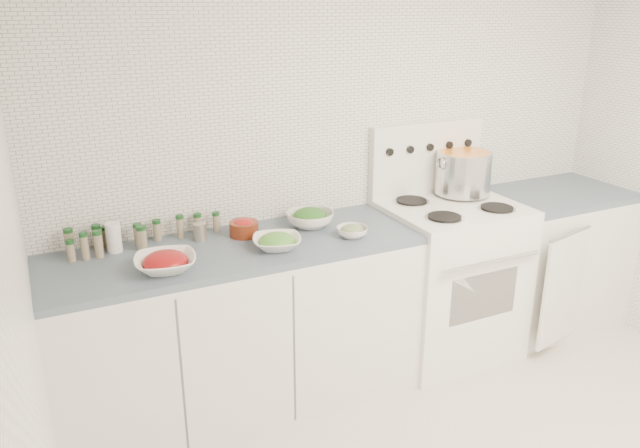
{
  "coord_description": "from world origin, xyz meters",
  "views": [
    {
      "loc": [
        -1.68,
        -1.55,
        2.05
      ],
      "look_at": [
        -0.39,
        1.14,
        0.97
      ],
      "focal_mm": 35.0,
      "sensor_mm": 36.0,
      "label": 1
    }
  ],
  "objects": [
    {
      "name": "bowl_snowpea",
      "position": [
        -0.65,
        1.09,
        0.93
      ],
      "size": [
        0.3,
        0.3,
        0.08
      ],
      "color": "white",
      "rests_on": "counter_left"
    },
    {
      "name": "spice_cluster",
      "position": [
        -1.3,
        1.41,
        0.96
      ],
      "size": [
        0.76,
        0.15,
        0.13
      ],
      "color": "gray",
      "rests_on": "counter_left"
    },
    {
      "name": "bowl_broccoli",
      "position": [
        -0.37,
        1.3,
        0.95
      ],
      "size": [
        0.34,
        0.34,
        0.1
      ],
      "color": "white",
      "rests_on": "counter_left"
    },
    {
      "name": "counter_left",
      "position": [
        -0.82,
        1.19,
        0.45
      ],
      "size": [
        1.85,
        0.62,
        0.9
      ],
      "color": "white",
      "rests_on": "ground"
    },
    {
      "name": "bowl_zucchini",
      "position": [
        -0.24,
        1.07,
        0.93
      ],
      "size": [
        0.19,
        0.19,
        0.06
      ],
      "color": "white",
      "rests_on": "counter_left"
    },
    {
      "name": "room_walls",
      "position": [
        0.0,
        0.0,
        1.56
      ],
      "size": [
        3.54,
        3.04,
        2.52
      ],
      "color": "white",
      "rests_on": "ground"
    },
    {
      "name": "stock_pot",
      "position": [
        0.65,
        1.32,
        1.08
      ],
      "size": [
        0.35,
        0.33,
        0.25
      ],
      "rotation": [
        0.0,
        0.0,
        -0.4
      ],
      "color": "silver",
      "rests_on": "stove"
    },
    {
      "name": "counter_right",
      "position": [
        1.3,
        1.19,
        0.45
      ],
      "size": [
        0.89,
        0.72,
        0.9
      ],
      "color": "white",
      "rests_on": "ground"
    },
    {
      "name": "tin_can",
      "position": [
        -0.95,
        1.35,
        0.94
      ],
      "size": [
        0.07,
        0.07,
        0.09
      ],
      "primitive_type": "cylinder",
      "rotation": [
        0.0,
        0.0,
        -0.1
      ],
      "color": "#A4988B",
      "rests_on": "counter_left"
    },
    {
      "name": "stove",
      "position": [
        0.48,
        1.19,
        0.5
      ],
      "size": [
        0.76,
        0.7,
        1.36
      ],
      "color": "white",
      "rests_on": "ground"
    },
    {
      "name": "salt_canister",
      "position": [
        -1.37,
        1.38,
        0.97
      ],
      "size": [
        0.08,
        0.08,
        0.14
      ],
      "primitive_type": "cylinder",
      "rotation": [
        0.0,
        0.0,
        0.14
      ],
      "color": "white",
      "rests_on": "counter_left"
    },
    {
      "name": "bowl_pepper",
      "position": [
        -0.73,
        1.32,
        0.95
      ],
      "size": [
        0.15,
        0.15,
        0.09
      ],
      "color": "#632411",
      "rests_on": "counter_left"
    },
    {
      "name": "bowl_tomato",
      "position": [
        -1.19,
        1.06,
        0.94
      ],
      "size": [
        0.31,
        0.31,
        0.09
      ],
      "color": "white",
      "rests_on": "counter_left"
    }
  ]
}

